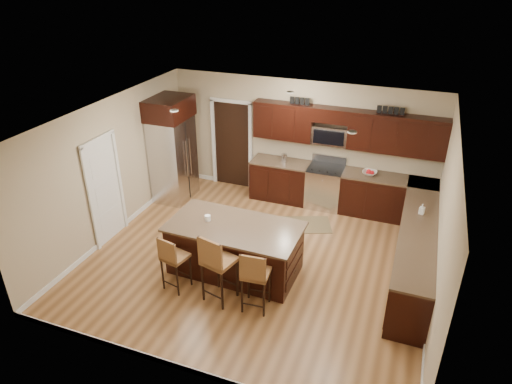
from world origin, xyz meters
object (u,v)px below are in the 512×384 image
at_px(stool_right, 255,275).
at_px(stool_left, 173,258).
at_px(island, 235,250).
at_px(refrigerator, 172,149).
at_px(range, 325,186).
at_px(stool_mid, 216,262).

bearing_deg(stool_right, stool_left, 175.22).
relative_size(island, refrigerator, 0.98).
height_order(range, stool_left, range).
relative_size(stool_left, stool_mid, 0.83).
height_order(stool_mid, stool_right, stool_mid).
height_order(island, stool_left, stool_left).
bearing_deg(stool_mid, island, 107.47).
bearing_deg(range, stool_right, -93.74).
height_order(range, refrigerator, refrigerator).
relative_size(island, stool_mid, 1.87).
distance_m(stool_mid, stool_right, 0.65).
distance_m(range, island, 3.03).
relative_size(range, island, 0.48).
distance_m(stool_left, refrigerator, 3.39).
height_order(island, stool_right, stool_right).
relative_size(range, refrigerator, 0.47).
height_order(stool_left, stool_right, stool_right).
relative_size(stool_left, refrigerator, 0.43).
xyz_separation_m(stool_left, stool_mid, (0.79, -0.01, 0.13)).
xyz_separation_m(stool_mid, refrigerator, (-2.41, 2.94, 0.43)).
bearing_deg(refrigerator, stool_left, -60.98).
distance_m(range, refrigerator, 3.47).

